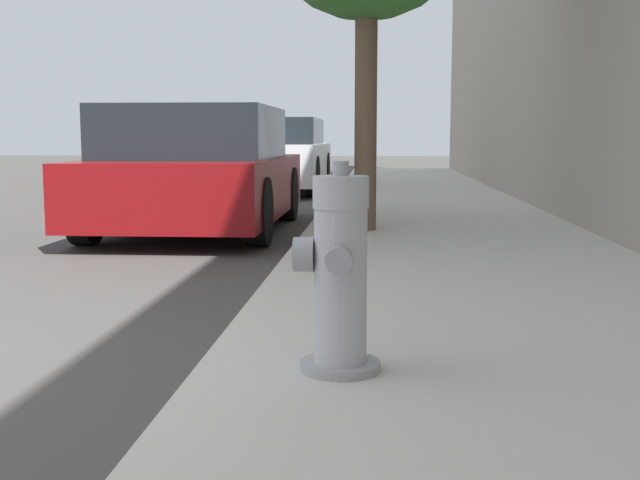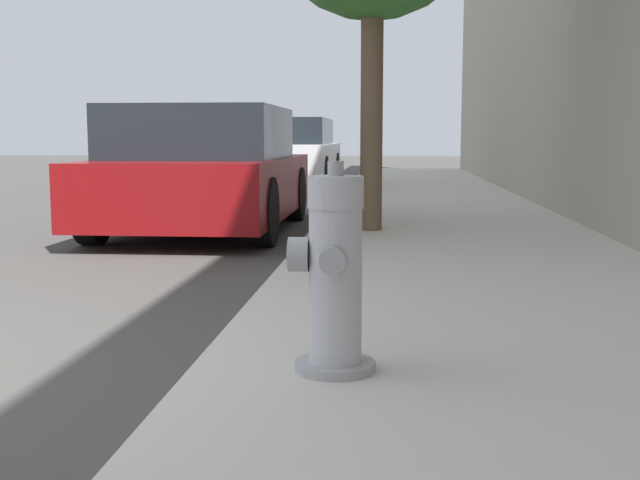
{
  "view_description": "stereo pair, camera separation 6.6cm",
  "coord_description": "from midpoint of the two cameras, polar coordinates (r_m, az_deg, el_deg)",
  "views": [
    {
      "loc": [
        2.73,
        -2.87,
        1.02
      ],
      "look_at": [
        2.42,
        1.29,
        0.48
      ],
      "focal_mm": 45.0,
      "sensor_mm": 36.0,
      "label": 1
    },
    {
      "loc": [
        2.79,
        -2.87,
        1.02
      ],
      "look_at": [
        2.42,
        1.29,
        0.48
      ],
      "focal_mm": 45.0,
      "sensor_mm": 36.0,
      "label": 2
    }
  ],
  "objects": [
    {
      "name": "parked_car_mid",
      "position": [
        15.03,
        -2.19,
        6.01
      ],
      "size": [
        1.71,
        4.49,
        1.35
      ],
      "color": "silver",
      "rests_on": "ground_plane"
    },
    {
      "name": "sidewalk_slab",
      "position": [
        3.08,
        16.52,
        -10.94
      ],
      "size": [
        2.68,
        40.0,
        0.14
      ],
      "color": "beige",
      "rests_on": "ground_plane"
    },
    {
      "name": "parked_car_near",
      "position": [
        8.75,
        -7.97,
        4.83
      ],
      "size": [
        1.86,
        3.87,
        1.33
      ],
      "color": "maroon",
      "rests_on": "ground_plane"
    },
    {
      "name": "fire_hydrant",
      "position": [
        3.01,
        1.63,
        -2.62
      ],
      "size": [
        0.33,
        0.33,
        0.79
      ],
      "color": "#97979C",
      "rests_on": "sidewalk_slab"
    }
  ]
}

